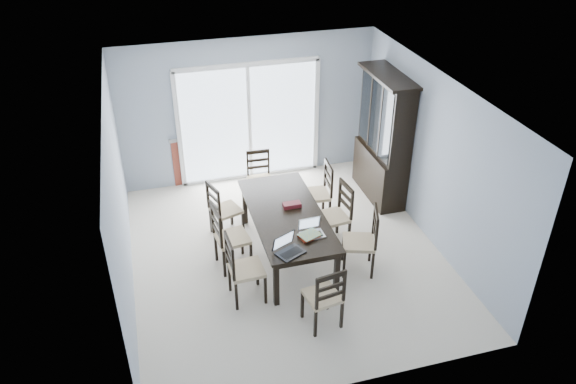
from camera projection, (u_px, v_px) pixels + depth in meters
name	position (u px, v px, depth m)	size (l,w,h in m)	color
floor	(287.00, 254.00, 8.43)	(5.00, 5.00, 0.00)	#EFE2CC
ceiling	(287.00, 91.00, 7.08)	(5.00, 5.00, 0.00)	white
back_wall	(249.00, 111.00, 9.81)	(4.50, 0.02, 2.60)	#919DAD
wall_left	(119.00, 203.00, 7.24)	(0.02, 5.00, 2.60)	#919DAD
wall_right	(433.00, 159.00, 8.27)	(0.02, 5.00, 2.60)	#919DAD
balcony	(241.00, 154.00, 11.34)	(4.50, 2.00, 0.10)	gray
railing	(230.00, 107.00, 11.84)	(4.50, 0.06, 1.10)	#99999E
dining_table	(287.00, 217.00, 8.08)	(1.00, 2.20, 0.75)	black
china_hutch	(383.00, 139.00, 9.37)	(0.50, 1.38, 2.20)	black
sliding_door	(249.00, 122.00, 9.90)	(2.52, 0.05, 2.18)	silver
chair_left_near	(239.00, 262.00, 7.29)	(0.47, 0.46, 1.16)	black
chair_left_mid	(225.00, 231.00, 7.87)	(0.51, 0.50, 1.18)	black
chair_left_far	(220.00, 205.00, 8.55)	(0.53, 0.52, 1.09)	black
chair_right_near	(366.00, 234.00, 7.82)	(0.57, 0.56, 1.17)	black
chair_right_mid	(339.00, 208.00, 8.40)	(0.50, 0.48, 1.16)	black
chair_right_far	(321.00, 186.00, 8.95)	(0.47, 0.46, 1.16)	black
chair_end_near	(326.00, 293.00, 6.85)	(0.47, 0.48, 1.09)	black
chair_end_far	(259.00, 172.00, 9.46)	(0.42, 0.43, 1.06)	black
laptop_dark	(291.00, 250.00, 7.20)	(0.42, 0.37, 0.24)	black
laptop_silver	(312.00, 232.00, 7.55)	(0.33, 0.23, 0.22)	#B4B4B6
book_stack	(309.00, 236.00, 7.53)	(0.34, 0.30, 0.05)	maroon
cell_phone	(296.00, 246.00, 7.36)	(0.11, 0.05, 0.01)	black
game_box	(292.00, 205.00, 8.16)	(0.26, 0.13, 0.06)	#440D18
hot_tub	(208.00, 137.00, 10.81)	(1.99, 1.82, 0.93)	maroon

